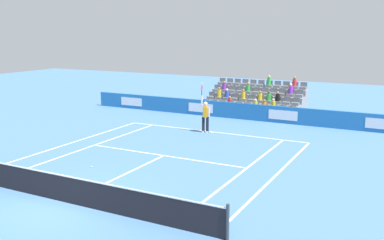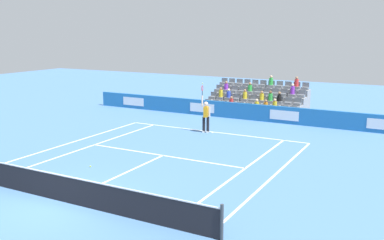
# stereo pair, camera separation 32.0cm
# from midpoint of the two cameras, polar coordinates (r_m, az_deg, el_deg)

# --- Properties ---
(ground_plane) EXTENTS (80.00, 80.00, 0.00)m
(ground_plane) POSITION_cam_midpoint_polar(r_m,az_deg,el_deg) (15.73, -15.90, -10.20)
(ground_plane) COLOR #4C7AB2
(line_baseline) EXTENTS (10.97, 0.10, 0.01)m
(line_baseline) POSITION_cam_midpoint_polar(r_m,az_deg,el_deg) (25.19, 3.20, -1.56)
(line_baseline) COLOR white
(line_baseline) RESTS_ON ground
(line_service) EXTENTS (8.23, 0.10, 0.01)m
(line_service) POSITION_cam_midpoint_polar(r_m,az_deg,el_deg) (20.51, -3.37, -4.63)
(line_service) COLOR white
(line_service) RESTS_ON ground
(line_centre_service) EXTENTS (0.10, 6.40, 0.01)m
(line_centre_service) POSITION_cam_midpoint_polar(r_m,az_deg,el_deg) (18.00, -8.77, -7.08)
(line_centre_service) COLOR white
(line_centre_service) RESTS_ON ground
(line_singles_sideline_left) EXTENTS (0.10, 11.89, 0.01)m
(line_singles_sideline_left) POSITION_cam_midpoint_polar(r_m,az_deg,el_deg) (22.54, -12.94, -3.42)
(line_singles_sideline_left) COLOR white
(line_singles_sideline_left) RESTS_ON ground
(line_singles_sideline_right) EXTENTS (0.10, 11.89, 0.01)m
(line_singles_sideline_right) POSITION_cam_midpoint_polar(r_m,az_deg,el_deg) (18.36, 6.94, -6.65)
(line_singles_sideline_right) COLOR white
(line_singles_sideline_right) RESTS_ON ground
(line_doubles_sideline_left) EXTENTS (0.10, 11.89, 0.01)m
(line_doubles_sideline_left) POSITION_cam_midpoint_polar(r_m,az_deg,el_deg) (23.45, -15.46, -2.97)
(line_doubles_sideline_left) COLOR white
(line_doubles_sideline_left) RESTS_ON ground
(line_doubles_sideline_right) EXTENTS (0.10, 11.89, 0.01)m
(line_doubles_sideline_right) POSITION_cam_midpoint_polar(r_m,az_deg,el_deg) (17.94, 11.04, -7.23)
(line_doubles_sideline_right) COLOR white
(line_doubles_sideline_right) RESTS_ON ground
(line_centre_mark) EXTENTS (0.10, 0.20, 0.01)m
(line_centre_mark) POSITION_cam_midpoint_polar(r_m,az_deg,el_deg) (25.10, 3.10, -1.61)
(line_centre_mark) COLOR white
(line_centre_mark) RESTS_ON ground
(sponsor_barrier) EXTENTS (23.06, 0.22, 1.06)m
(sponsor_barrier) POSITION_cam_midpoint_polar(r_m,az_deg,el_deg) (28.92, 6.81, 1.15)
(sponsor_barrier) COLOR #1E66AD
(sponsor_barrier) RESTS_ON ground
(tennis_net) EXTENTS (11.97, 0.10, 1.07)m
(tennis_net) POSITION_cam_midpoint_polar(r_m,az_deg,el_deg) (15.56, -16.00, -8.52)
(tennis_net) COLOR #33383D
(tennis_net) RESTS_ON ground
(tennis_player) EXTENTS (0.53, 0.40, 2.85)m
(tennis_player) POSITION_cam_midpoint_polar(r_m,az_deg,el_deg) (24.88, 2.17, 0.61)
(tennis_player) COLOR black
(tennis_player) RESTS_ON ground
(stadium_stand) EXTENTS (6.82, 3.80, 2.57)m
(stadium_stand) POSITION_cam_midpoint_polar(r_m,az_deg,el_deg) (31.60, 8.80, 2.26)
(stadium_stand) COLOR gray
(stadium_stand) RESTS_ON ground
(loose_tennis_ball) EXTENTS (0.07, 0.07, 0.07)m
(loose_tennis_ball) POSITION_cam_midpoint_polar(r_m,az_deg,el_deg) (19.22, -12.65, -5.92)
(loose_tennis_ball) COLOR #D1E533
(loose_tennis_ball) RESTS_ON ground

